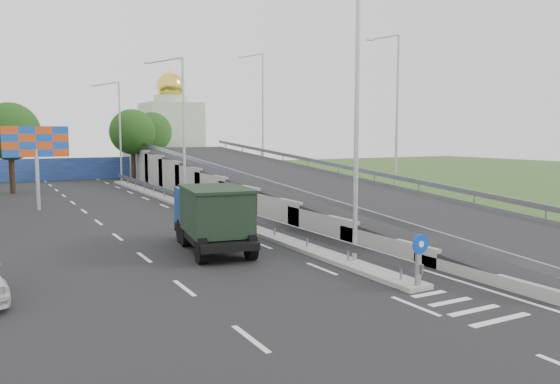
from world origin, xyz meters
TOP-DOWN VIEW (x-y plane):
  - ground at (0.00, 0.00)m, footprint 160.00×160.00m
  - road_surface at (-3.00, 20.00)m, footprint 26.00×90.00m
  - median at (0.00, 24.00)m, footprint 1.00×44.00m
  - overpass_ramp at (7.50, 24.00)m, footprint 10.00×50.00m
  - median_guardrail at (0.00, 24.00)m, footprint 0.09×44.00m
  - sign_bollard at (0.00, 2.17)m, footprint 0.64×0.23m
  - lamp_post_near at (0.11, 6.00)m, footprint 2.74×0.18m
  - lamp_post_mid at (0.11, 26.00)m, footprint 2.74×0.18m
  - lamp_post_far at (0.11, 46.00)m, footprint 2.74×0.18m
  - blue_wall at (-4.00, 52.00)m, footprint 30.00×0.50m
  - church at (10.00, 60.00)m, footprint 7.00×7.00m
  - billboard at (-9.00, 28.00)m, footprint 4.00×0.24m
  - tree_left_mid at (-10.00, 40.00)m, footprint 4.80×4.80m
  - tree_median_far at (2.00, 48.00)m, footprint 4.80×4.80m
  - tree_ramp_far at (6.00, 55.00)m, footprint 4.80×4.80m
  - dump_truck at (-3.47, 11.24)m, footprint 3.22×6.62m

SIDE VIEW (x-z plane):
  - ground at x=0.00m, z-range 0.00..0.00m
  - road_surface at x=-3.00m, z-range -0.02..0.02m
  - median at x=0.00m, z-range 0.00..0.20m
  - median_guardrail at x=0.00m, z-range 0.39..1.10m
  - sign_bollard at x=0.00m, z-range 0.20..1.87m
  - blue_wall at x=-4.00m, z-range 0.00..2.40m
  - dump_truck at x=-3.47m, z-range 0.15..2.95m
  - overpass_ramp at x=7.50m, z-range 0.00..3.50m
  - billboard at x=-9.00m, z-range 1.44..6.94m
  - tree_left_mid at x=-10.00m, z-range 1.38..8.98m
  - tree_median_far at x=2.00m, z-range 1.38..8.98m
  - tree_ramp_far at x=6.00m, z-range 1.38..8.98m
  - church at x=10.00m, z-range -1.59..12.21m
  - lamp_post_near at x=0.11m, z-range 0.77..10.85m
  - lamp_post_mid at x=0.11m, z-range 0.77..10.85m
  - lamp_post_far at x=0.11m, z-range 0.77..10.85m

